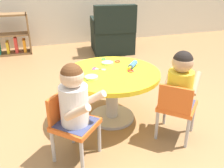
# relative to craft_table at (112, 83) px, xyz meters

# --- Properties ---
(ground_plane) EXTENTS (10.00, 10.00, 0.00)m
(ground_plane) POSITION_rel_craft_table_xyz_m (0.00, 0.00, -0.38)
(ground_plane) COLOR #9E7247
(craft_table) EXTENTS (0.90, 0.90, 0.50)m
(craft_table) POSITION_rel_craft_table_xyz_m (0.00, 0.00, 0.00)
(craft_table) COLOR silver
(craft_table) RESTS_ON ground
(child_chair_left) EXTENTS (0.42, 0.42, 0.54)m
(child_chair_left) POSITION_rel_craft_table_xyz_m (-0.46, -0.43, -0.08)
(child_chair_left) COLOR #B7B7BC
(child_chair_left) RESTS_ON ground
(seated_child_left) EXTENTS (0.43, 0.43, 0.51)m
(seated_child_left) POSITION_rel_craft_table_xyz_m (-0.43, -0.45, 0.15)
(seated_child_left) COLOR #3F4772
(seated_child_left) RESTS_ON ground
(child_chair_right) EXTENTS (0.42, 0.42, 0.54)m
(child_chair_right) POSITION_rel_craft_table_xyz_m (0.42, -0.47, -0.08)
(child_chair_right) COLOR #B7B7BC
(child_chair_right) RESTS_ON ground
(seated_child_right) EXTENTS (0.43, 0.43, 0.51)m
(seated_child_right) POSITION_rel_craft_table_xyz_m (0.45, -0.44, 0.15)
(seated_child_right) COLOR #3F4772
(seated_child_right) RESTS_ON ground
(bookshelf_low) EXTENTS (0.93, 0.28, 0.70)m
(bookshelf_low) POSITION_rel_craft_table_xyz_m (-1.15, 2.55, -0.08)
(bookshelf_low) COLOR olive
(bookshelf_low) RESTS_ON ground
(armchair_dark) EXTENTS (0.79, 0.80, 0.85)m
(armchair_dark) POSITION_rel_craft_table_xyz_m (0.71, 2.15, -0.08)
(armchair_dark) COLOR black
(armchair_dark) RESTS_ON ground
(rolling_pin) EXTENTS (0.17, 0.19, 0.05)m
(rolling_pin) POSITION_rel_craft_table_xyz_m (0.23, 0.05, 0.14)
(rolling_pin) COLOR #3F72CC
(rolling_pin) RESTS_ON craft_table
(craft_scissors) EXTENTS (0.14, 0.12, 0.01)m
(craft_scissors) POSITION_rel_craft_table_xyz_m (-0.12, 0.11, 0.12)
(craft_scissors) COLOR silver
(craft_scissors) RESTS_ON craft_table
(playdough_blob_0) EXTENTS (0.12, 0.12, 0.02)m
(playdough_blob_0) POSITION_rel_craft_table_xyz_m (-0.22, -0.10, 0.13)
(playdough_blob_0) COLOR #B2E58C
(playdough_blob_0) RESTS_ON craft_table
(playdough_blob_1) EXTENTS (0.12, 0.12, 0.02)m
(playdough_blob_1) POSITION_rel_craft_table_xyz_m (0.02, 0.22, 0.13)
(playdough_blob_1) COLOR #B2E58C
(playdough_blob_1) RESTS_ON craft_table
(cookie_cutter_0) EXTENTS (0.06, 0.06, 0.01)m
(cookie_cutter_0) POSITION_rel_craft_table_xyz_m (0.14, 0.24, 0.12)
(cookie_cutter_0) COLOR red
(cookie_cutter_0) RESTS_ON craft_table
(cookie_cutter_1) EXTENTS (0.06, 0.06, 0.01)m
(cookie_cutter_1) POSITION_rel_craft_table_xyz_m (0.17, -0.05, 0.12)
(cookie_cutter_1) COLOR red
(cookie_cutter_1) RESTS_ON craft_table
(cookie_cutter_2) EXTENTS (0.05, 0.05, 0.01)m
(cookie_cutter_2) POSITION_rel_craft_table_xyz_m (0.02, 0.36, 0.12)
(cookie_cutter_2) COLOR #4CB259
(cookie_cutter_2) RESTS_ON craft_table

